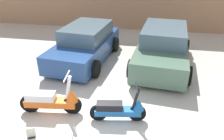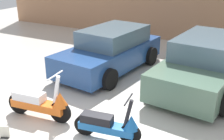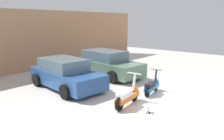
% 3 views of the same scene
% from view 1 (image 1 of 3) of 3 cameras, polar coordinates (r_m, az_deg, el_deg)
% --- Properties ---
extents(ground_plane, '(28.00, 28.00, 0.00)m').
position_cam_1_polar(ground_plane, '(5.20, -8.37, -17.42)').
color(ground_plane, beige).
extents(scooter_front_left, '(1.61, 0.58, 1.13)m').
position_cam_1_polar(scooter_front_left, '(5.83, -15.17, -7.51)').
color(scooter_front_left, black).
rests_on(scooter_front_left, ground_plane).
extents(scooter_front_right, '(1.39, 0.54, 0.97)m').
position_cam_1_polar(scooter_front_right, '(5.42, 2.19, -10.09)').
color(scooter_front_right, black).
rests_on(scooter_front_right, ground_plane).
extents(car_rear_left, '(2.25, 4.13, 1.35)m').
position_cam_1_polar(car_rear_left, '(8.62, -6.87, 6.79)').
color(car_rear_left, navy).
rests_on(car_rear_left, ground_plane).
extents(car_rear_center, '(2.31, 4.31, 1.41)m').
position_cam_1_polar(car_rear_center, '(8.36, 13.10, 5.81)').
color(car_rear_center, '#51705B').
rests_on(car_rear_center, ground_plane).
extents(placard_near_left_scooter, '(0.20, 0.17, 0.26)m').
position_cam_1_polar(placard_near_left_scooter, '(5.43, -20.41, -15.19)').
color(placard_near_left_scooter, black).
rests_on(placard_near_left_scooter, ground_plane).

